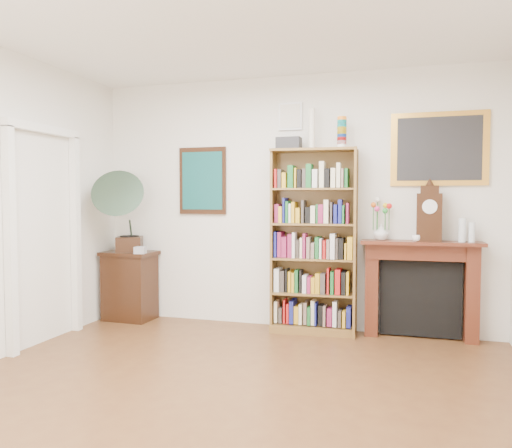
{
  "coord_description": "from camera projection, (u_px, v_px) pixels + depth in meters",
  "views": [
    {
      "loc": [
        1.22,
        -2.95,
        1.45
      ],
      "look_at": [
        -0.13,
        1.6,
        1.2
      ],
      "focal_mm": 35.0,
      "sensor_mm": 36.0,
      "label": 1
    }
  ],
  "objects": [
    {
      "name": "room",
      "position": [
        204.0,
        206.0,
        3.18
      ],
      "size": [
        4.51,
        5.01,
        2.81
      ],
      "color": "#553019",
      "rests_on": "ground"
    },
    {
      "name": "door_casing",
      "position": [
        45.0,
        217.0,
        4.96
      ],
      "size": [
        0.08,
        1.02,
        2.17
      ],
      "color": "white",
      "rests_on": "left_wall"
    },
    {
      "name": "teal_poster",
      "position": [
        203.0,
        181.0,
        5.84
      ],
      "size": [
        0.58,
        0.04,
        0.78
      ],
      "color": "black",
      "rests_on": "back_wall"
    },
    {
      "name": "small_picture",
      "position": [
        290.0,
        116.0,
        5.5
      ],
      "size": [
        0.26,
        0.04,
        0.3
      ],
      "color": "white",
      "rests_on": "back_wall"
    },
    {
      "name": "gilt_painting",
      "position": [
        439.0,
        149.0,
        5.08
      ],
      "size": [
        0.95,
        0.04,
        0.75
      ],
      "color": "gold",
      "rests_on": "back_wall"
    },
    {
      "name": "bookshelf",
      "position": [
        313.0,
        231.0,
        5.33
      ],
      "size": [
        0.93,
        0.39,
        2.27
      ],
      "rotation": [
        0.0,
        0.0,
        0.07
      ],
      "color": "brown",
      "rests_on": "floor"
    },
    {
      "name": "side_cabinet",
      "position": [
        130.0,
        285.0,
        5.94
      ],
      "size": [
        0.61,
        0.45,
        0.81
      ],
      "primitive_type": "cube",
      "rotation": [
        0.0,
        0.0,
        -0.03
      ],
      "color": "black",
      "rests_on": "floor"
    },
    {
      "name": "fireplace",
      "position": [
        420.0,
        282.0,
        5.13
      ],
      "size": [
        1.21,
        0.32,
        1.01
      ],
      "rotation": [
        0.0,
        0.0,
        0.03
      ],
      "color": "#471910",
      "rests_on": "floor"
    },
    {
      "name": "gramophone",
      "position": [
        122.0,
        207.0,
        5.75
      ],
      "size": [
        0.81,
        0.89,
        0.95
      ],
      "rotation": [
        0.0,
        0.0,
        0.4
      ],
      "color": "black",
      "rests_on": "side_cabinet"
    },
    {
      "name": "cd_stack",
      "position": [
        140.0,
        250.0,
        5.69
      ],
      "size": [
        0.14,
        0.14,
        0.08
      ],
      "primitive_type": "cube",
      "rotation": [
        0.0,
        0.0,
        0.21
      ],
      "color": "silver",
      "rests_on": "side_cabinet"
    },
    {
      "name": "mantel_clock",
      "position": [
        429.0,
        215.0,
        5.01
      ],
      "size": [
        0.25,
        0.15,
        0.56
      ],
      "rotation": [
        0.0,
        0.0,
        -0.05
      ],
      "color": "black",
      "rests_on": "fireplace"
    },
    {
      "name": "flower_vase",
      "position": [
        381.0,
        232.0,
        5.18
      ],
      "size": [
        0.19,
        0.19,
        0.16
      ],
      "primitive_type": "imported",
      "rotation": [
        0.0,
        0.0,
        -0.22
      ],
      "color": "silver",
      "rests_on": "fireplace"
    },
    {
      "name": "teacup",
      "position": [
        416.0,
        238.0,
        5.02
      ],
      "size": [
        0.11,
        0.11,
        0.07
      ],
      "primitive_type": "imported",
      "rotation": [
        0.0,
        0.0,
        0.38
      ],
      "color": "white",
      "rests_on": "fireplace"
    },
    {
      "name": "bottle_left",
      "position": [
        462.0,
        230.0,
        4.93
      ],
      "size": [
        0.07,
        0.07,
        0.24
      ],
      "primitive_type": "cylinder",
      "color": "silver",
      "rests_on": "fireplace"
    },
    {
      "name": "bottle_right",
      "position": [
        472.0,
        232.0,
        4.91
      ],
      "size": [
        0.06,
        0.06,
        0.2
      ],
      "primitive_type": "cylinder",
      "color": "silver",
      "rests_on": "fireplace"
    }
  ]
}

